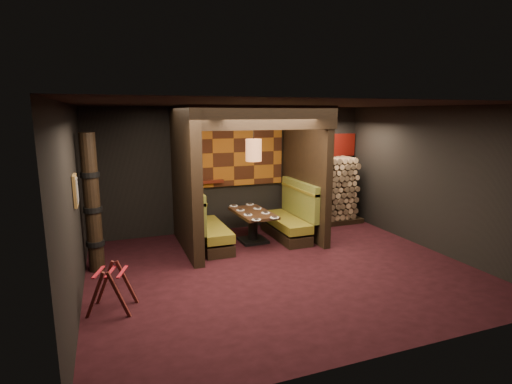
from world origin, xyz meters
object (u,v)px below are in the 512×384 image
object	(u,v)px
dining_table	(253,222)
firewood_stack	(328,191)
booth_bench_left	(206,228)
totem_column	(92,204)
pendant_lamp	(254,150)
booth_bench_right	(290,219)
luggage_rack	(111,287)

from	to	relation	value
dining_table	firewood_stack	bearing A→B (deg)	17.98
booth_bench_left	totem_column	size ratio (longest dim) A/B	0.67
booth_bench_left	dining_table	distance (m)	1.01
dining_table	pendant_lamp	distance (m)	1.54
booth_bench_right	totem_column	bearing A→B (deg)	-172.14
booth_bench_left	pendant_lamp	distance (m)	1.87
luggage_rack	totem_column	size ratio (longest dim) A/B	0.31
pendant_lamp	totem_column	bearing A→B (deg)	-171.29
dining_table	pendant_lamp	world-z (taller)	pendant_lamp
booth_bench_left	firewood_stack	bearing A→B (deg)	12.17
booth_bench_right	dining_table	distance (m)	0.88
dining_table	booth_bench_left	bearing A→B (deg)	178.59
booth_bench_right	firewood_stack	bearing A→B (deg)	27.35
luggage_rack	booth_bench_left	bearing A→B (deg)	49.28
booth_bench_right	luggage_rack	bearing A→B (deg)	-150.03
booth_bench_left	booth_bench_right	distance (m)	1.89
booth_bench_left	luggage_rack	xyz separation A→B (m)	(-1.87, -2.17, -0.06)
luggage_rack	firewood_stack	distance (m)	5.88
booth_bench_left	firewood_stack	world-z (taller)	firewood_stack
booth_bench_left	luggage_rack	distance (m)	2.86
totem_column	pendant_lamp	bearing A→B (deg)	8.71
pendant_lamp	firewood_stack	bearing A→B (deg)	19.13
dining_table	pendant_lamp	xyz separation A→B (m)	(0.00, -0.05, 1.54)
booth_bench_right	totem_column	distance (m)	4.10
booth_bench_right	luggage_rack	size ratio (longest dim) A/B	2.16
dining_table	totem_column	size ratio (longest dim) A/B	0.53
pendant_lamp	totem_column	distance (m)	3.23
dining_table	booth_bench_right	bearing A→B (deg)	1.62
booth_bench_right	dining_table	size ratio (longest dim) A/B	1.25
dining_table	luggage_rack	distance (m)	3.59
firewood_stack	booth_bench_right	bearing A→B (deg)	-152.65
booth_bench_right	totem_column	size ratio (longest dim) A/B	0.67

